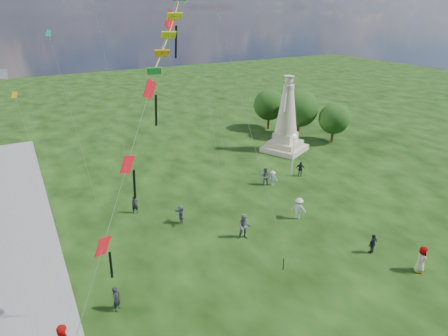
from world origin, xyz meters
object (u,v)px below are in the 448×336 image
lamppost (294,146)px  person_9 (300,169)px  person_3 (373,244)px  person_4 (421,259)px  person_0 (117,299)px  person_1 (244,227)px  person_11 (181,214)px  person_6 (135,205)px  person_7 (265,176)px  statue (286,124)px  person_8 (272,178)px  person_2 (299,208)px

lamppost → person_9: bearing=-39.5°
person_3 → person_4: 3.01m
person_0 → person_1: bearing=-28.2°
lamppost → person_9: size_ratio=2.79×
person_11 → lamppost: bearing=101.0°
person_6 → person_7: person_7 is taller
statue → person_4: size_ratio=4.69×
person_11 → person_8: bearing=100.0°
person_0 → person_4: person_4 is taller
person_0 → person_4: 18.44m
person_8 → person_2: bearing=-71.0°
person_8 → person_9: bearing=41.4°
person_3 → person_11: bearing=-51.1°
person_2 → lamppost: bearing=-74.5°
statue → person_11: statue is taller
person_9 → person_8: bearing=-138.6°
statue → person_4: statue is taller
person_0 → person_9: bearing=-18.7°
statue → person_4: 22.42m
person_6 → person_4: bearing=-46.2°
statue → person_3: statue is taller
person_7 → person_9: size_ratio=1.14×
statue → person_2: size_ratio=4.82×
person_11 → statue: bearing=116.2°
statue → person_0: bearing=-171.2°
lamppost → person_3: lamppost is taller
person_7 → lamppost: bearing=-137.0°
lamppost → person_2: bearing=-125.1°
person_1 → person_2: person_1 is taller
lamppost → person_6: lamppost is taller
person_3 → person_4: (1.04, -2.82, 0.19)m
statue → lamppost: bearing=-146.7°
person_2 → person_11: bearing=26.0°
person_1 → person_11: size_ratio=1.23×
person_2 → person_6: size_ratio=1.18×
person_0 → person_9: (20.35, 9.03, 0.00)m
person_2 → person_7: (1.23, 6.36, -0.02)m
person_4 → person_8: size_ratio=1.25×
person_3 → person_6: (-12.37, 13.06, 0.02)m
person_0 → person_11: 9.35m
person_8 → person_0: bearing=-116.8°
person_0 → person_3: bearing=-53.7°
statue → person_0: size_ratio=5.60×
lamppost → person_2: lamppost is taller
person_8 → person_11: 10.33m
lamppost → person_4: lamppost is taller
person_4 → person_11: (-10.81, 12.62, -0.13)m
person_4 → person_6: (-13.41, 15.88, -0.16)m
person_0 → person_2: 15.23m
person_1 → person_6: person_1 is taller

